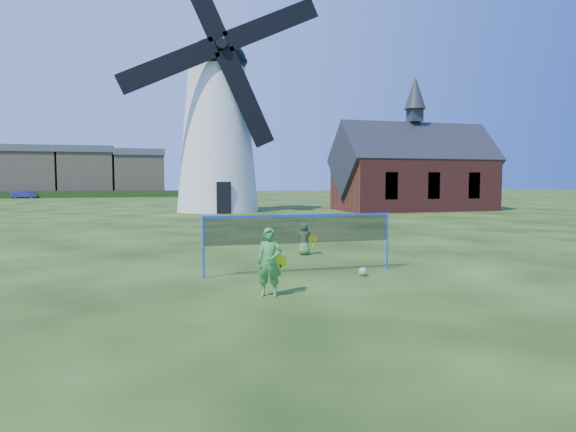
% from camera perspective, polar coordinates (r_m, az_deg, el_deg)
% --- Properties ---
extents(ground, '(220.00, 220.00, 0.00)m').
position_cam_1_polar(ground, '(12.76, -0.26, -6.90)').
color(ground, black).
rests_on(ground, ground).
extents(windmill, '(15.02, 6.44, 19.93)m').
position_cam_1_polar(windmill, '(40.48, -8.05, 10.14)').
color(windmill, white).
rests_on(windmill, ground).
extents(chapel, '(12.98, 6.29, 10.98)m').
position_cam_1_polar(chapel, '(42.87, 14.12, 4.78)').
color(chapel, maroon).
rests_on(chapel, ground).
extents(badminton_net, '(5.05, 0.05, 1.55)m').
position_cam_1_polar(badminton_net, '(13.02, 1.38, -1.62)').
color(badminton_net, blue).
rests_on(badminton_net, ground).
extents(player_girl, '(0.73, 0.52, 1.44)m').
position_cam_1_polar(player_girl, '(10.50, -2.12, -5.27)').
color(player_girl, '#39903C').
rests_on(player_girl, ground).
extents(player_boy, '(0.66, 0.47, 1.06)m').
position_cam_1_polar(player_boy, '(16.38, 1.90, -2.60)').
color(player_boy, '#51833F').
rests_on(player_boy, ground).
extents(play_ball, '(0.22, 0.22, 0.22)m').
position_cam_1_polar(play_ball, '(12.98, 8.50, -6.27)').
color(play_ball, green).
rests_on(play_ball, ground).
extents(hedge, '(62.00, 0.80, 1.00)m').
position_cam_1_polar(hedge, '(80.30, -29.18, 2.13)').
color(hedge, '#193814').
rests_on(hedge, ground).
extents(car_right, '(3.40, 1.27, 1.11)m').
position_cam_1_polar(car_right, '(79.29, -27.82, 2.19)').
color(car_right, navy).
rests_on(car_right, ground).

